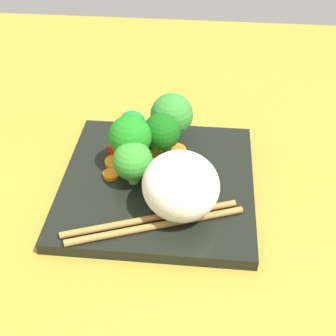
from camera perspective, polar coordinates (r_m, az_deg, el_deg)
name	(u,v)px	position (r cm, az deg, el deg)	size (l,w,h in cm)	color
ground_plane	(158,193)	(60.07, -1.25, -3.19)	(110.00, 110.00, 2.00)	olive
square_plate	(158,183)	(58.86, -1.28, -1.94)	(24.36, 24.36, 1.56)	black
rice_mound	(181,186)	(51.59, 1.61, -2.25)	(8.97, 8.68, 7.84)	white
broccoli_floret_0	(132,125)	(62.43, -4.48, 5.35)	(3.75, 3.75, 5.16)	#61A94F
broccoli_floret_1	(159,132)	(59.93, -1.17, 4.50)	(5.01, 5.01, 6.34)	#7BAE53
broccoli_floret_2	(130,138)	(57.42, -4.77, 3.81)	(5.46, 5.46, 7.78)	#71AA4B
broccoli_floret_3	(133,161)	(55.94, -4.45, 0.85)	(4.93, 4.93, 5.96)	#7FBD5D
broccoli_floret_4	(172,115)	(62.49, 0.46, 6.64)	(5.85, 5.85, 7.14)	#73A043
carrot_slice_0	(175,151)	(62.19, 0.93, 2.12)	(3.00, 3.00, 0.66)	orange
carrot_slice_1	(151,170)	(59.30, -2.13, -0.21)	(2.53, 2.53, 0.56)	orange
carrot_slice_2	(112,173)	(59.21, -7.08, -0.65)	(2.12, 2.12, 0.52)	orange
carrot_slice_3	(149,159)	(60.88, -2.45, 1.15)	(3.15, 3.15, 0.75)	orange
carrot_slice_4	(115,162)	(60.87, -6.59, 0.74)	(2.81, 2.81, 0.53)	orange
pepper_chunk_0	(176,162)	(59.50, 1.02, 0.74)	(2.07, 1.88, 1.78)	red
pepper_chunk_1	(155,134)	(64.46, -1.63, 4.28)	(2.04, 1.66, 1.73)	red
pepper_chunk_2	(118,148)	(62.22, -6.32, 2.52)	(2.04, 2.10, 1.79)	red
chicken_piece_0	(164,172)	(57.88, -0.55, -0.56)	(3.09, 2.67, 1.83)	#BF8C44
chicken_piece_1	(125,134)	(65.02, -5.40, 4.30)	(2.49, 2.33, 1.45)	tan
chopstick_pair	(155,222)	(52.41, -1.63, -6.82)	(8.80, 20.15, 0.80)	#A17236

